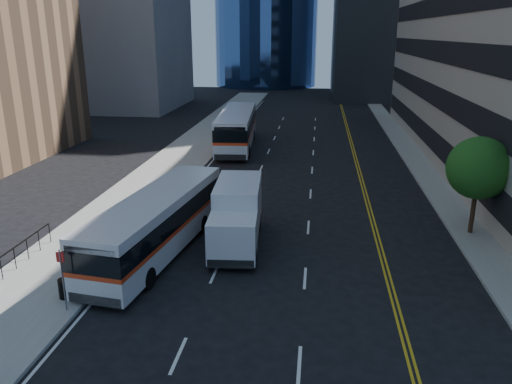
% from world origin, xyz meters
% --- Properties ---
extents(ground, '(160.00, 160.00, 0.00)m').
position_xyz_m(ground, '(0.00, 0.00, 0.00)').
color(ground, black).
rests_on(ground, ground).
extents(sidewalk_west, '(5.00, 90.00, 0.15)m').
position_xyz_m(sidewalk_west, '(-10.50, 25.00, 0.07)').
color(sidewalk_west, gray).
rests_on(sidewalk_west, ground).
extents(sidewalk_east, '(2.00, 90.00, 0.15)m').
position_xyz_m(sidewalk_east, '(9.00, 25.00, 0.07)').
color(sidewalk_east, gray).
rests_on(sidewalk_east, ground).
extents(street_tree, '(3.20, 3.20, 5.10)m').
position_xyz_m(street_tree, '(9.00, 8.00, 3.64)').
color(street_tree, '#332114').
rests_on(street_tree, sidewalk_east).
extents(bus_front, '(3.94, 11.50, 2.91)m').
position_xyz_m(bus_front, '(-6.60, 3.77, 1.59)').
color(bus_front, silver).
rests_on(bus_front, ground).
extents(bus_rear, '(3.77, 13.10, 3.33)m').
position_xyz_m(bus_rear, '(-6.60, 27.38, 1.82)').
color(bus_rear, silver).
rests_on(bus_rear, ground).
extents(box_truck, '(2.63, 6.50, 3.04)m').
position_xyz_m(box_truck, '(-3.01, 5.21, 1.61)').
color(box_truck, silver).
rests_on(box_truck, ground).
extents(trash_can, '(0.57, 0.57, 0.79)m').
position_xyz_m(trash_can, '(-8.88, -1.09, 0.55)').
color(trash_can, black).
rests_on(trash_can, sidewalk_west).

